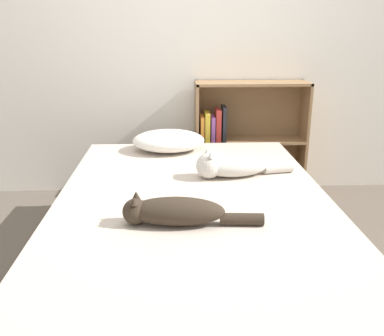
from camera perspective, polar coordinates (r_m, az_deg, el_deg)
The scene contains 7 objects.
ground_plane at distance 2.34m, azimuth 0.19°, elevation -15.18°, with size 8.00×8.00×0.00m, color brown.
wall_back at distance 3.38m, azimuth -1.06°, elevation 17.69°, with size 8.00×0.06×2.50m.
bed at distance 2.22m, azimuth 0.19°, elevation -9.93°, with size 1.39×2.09×0.49m.
pillow at distance 2.88m, azimuth -3.14°, elevation 3.66°, with size 0.48×0.36×0.14m.
cat_light at distance 2.39m, azimuth 5.29°, elevation 0.30°, with size 0.56×0.23×0.16m.
cat_dark at distance 1.81m, azimuth -2.48°, elevation -5.83°, with size 0.60×0.18×0.14m.
bookshelf at distance 3.40m, azimuth 6.99°, elevation 4.15°, with size 0.85×0.26×0.90m.
Camera 1 is at (-0.10, -1.95, 1.30)m, focal length 40.00 mm.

